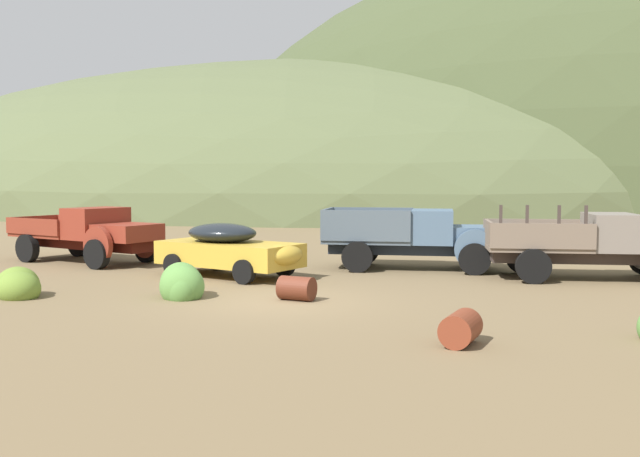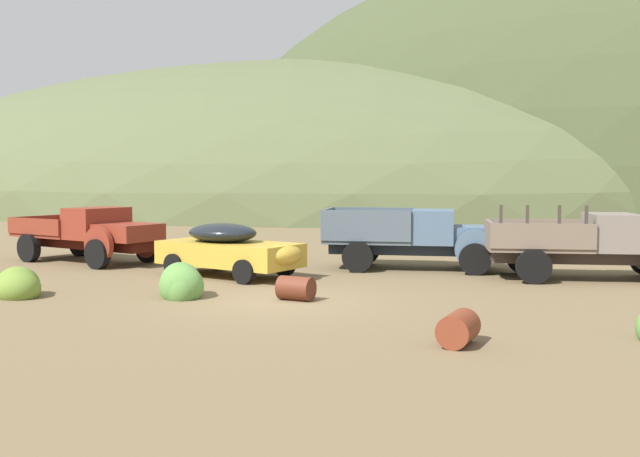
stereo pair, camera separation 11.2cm
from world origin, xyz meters
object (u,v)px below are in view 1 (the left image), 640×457
car_faded_yellow (232,249)px  truck_primer_gray (605,244)px  truck_chalk_blue (427,238)px  truck_rust_red (95,234)px  oil_drum_foreground (297,288)px  oil_drum_tipped (461,328)px

car_faded_yellow → truck_primer_gray: (10.12, 3.50, 0.20)m
car_faded_yellow → truck_chalk_blue: truck_chalk_blue is taller
truck_rust_red → truck_chalk_blue: truck_chalk_blue is taller
car_faded_yellow → truck_primer_gray: truck_primer_gray is taller
car_faded_yellow → truck_primer_gray: bearing=30.7°
truck_chalk_blue → oil_drum_foreground: bearing=-115.2°
oil_drum_tipped → truck_primer_gray: bearing=76.6°
truck_primer_gray → oil_drum_foreground: 9.38m
oil_drum_tipped → truck_rust_red: bearing=152.2°
truck_primer_gray → oil_drum_tipped: size_ratio=6.72×
truck_chalk_blue → oil_drum_tipped: (2.95, -9.86, -0.72)m
car_faded_yellow → truck_chalk_blue: (4.90, 3.82, 0.20)m
truck_rust_red → truck_primer_gray: 16.26m
truck_rust_red → truck_chalk_blue: bearing=23.9°
truck_chalk_blue → oil_drum_foreground: (-1.54, -6.76, -0.73)m
car_faded_yellow → truck_rust_red: bearing=179.9°
truck_chalk_blue → oil_drum_tipped: bearing=-85.7°
truck_rust_red → oil_drum_tipped: truck_rust_red is taller
car_faded_yellow → oil_drum_foreground: 4.49m
oil_drum_foreground → truck_primer_gray: bearing=43.6°
oil_drum_foreground → oil_drum_tipped: (4.49, -3.10, 0.01)m
truck_chalk_blue → truck_rust_red: bearing=-179.0°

